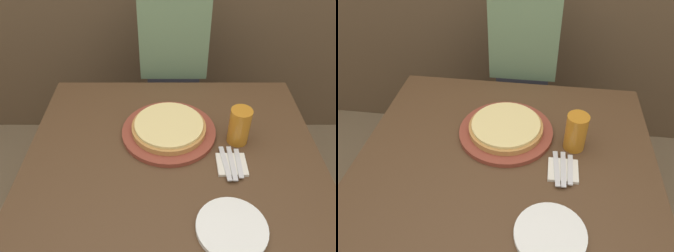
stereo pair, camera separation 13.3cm
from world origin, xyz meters
The scene contains 10 objects.
ground_plane centered at (0.00, 0.00, 0.00)m, with size 12.00×12.00×0.00m, color #756047.
dining_table centered at (0.00, 0.00, 0.38)m, with size 1.14×0.96×0.75m.
pizza_on_board centered at (-0.02, 0.10, 0.78)m, with size 0.39×0.39×0.06m.
beer_glass centered at (0.26, 0.06, 0.84)m, with size 0.08×0.08×0.15m.
dinner_plate centered at (0.18, -0.35, 0.76)m, with size 0.23×0.23×0.02m.
napkin_stack centered at (0.22, -0.08, 0.76)m, with size 0.11×0.11×0.01m.
fork centered at (0.19, -0.08, 0.77)m, with size 0.03×0.17×0.00m.
dinner_knife centered at (0.22, -0.08, 0.77)m, with size 0.02×0.17×0.00m.
spoon centered at (0.24, -0.08, 0.77)m, with size 0.02×0.14×0.00m.
diner_person centered at (0.01, 0.65, 0.65)m, with size 0.34×0.20×1.33m.
Camera 1 is at (-0.02, -0.91, 1.67)m, focal length 35.00 mm.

